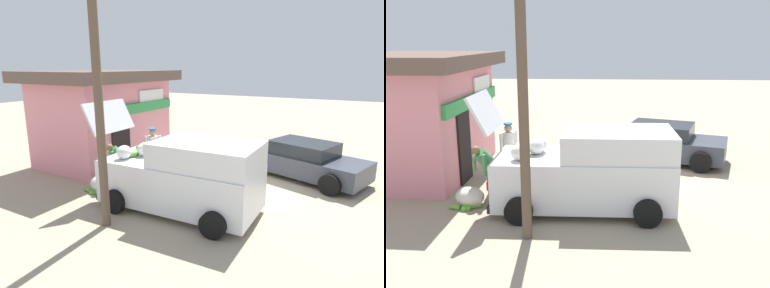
# 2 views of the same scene
# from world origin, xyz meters

# --- Properties ---
(ground_plane) EXTENTS (60.00, 60.00, 0.00)m
(ground_plane) POSITION_xyz_m (0.00, 0.00, 0.00)
(ground_plane) COLOR tan
(storefront_bar) EXTENTS (5.49, 3.95, 3.53)m
(storefront_bar) POSITION_xyz_m (0.19, 6.06, 1.85)
(storefront_bar) COLOR pink
(storefront_bar) RESTS_ON ground_plane
(delivery_van) EXTENTS (2.24, 4.58, 2.75)m
(delivery_van) POSITION_xyz_m (-2.42, 0.94, 0.95)
(delivery_van) COLOR silver
(delivery_van) RESTS_ON ground_plane
(parked_sedan) EXTENTS (3.06, 4.43, 1.24)m
(parked_sedan) POSITION_xyz_m (1.80, -1.27, 0.59)
(parked_sedan) COLOR #383D47
(parked_sedan) RESTS_ON ground_plane
(vendor_standing) EXTENTS (0.48, 0.48, 1.66)m
(vendor_standing) POSITION_xyz_m (-0.43, 3.32, 0.95)
(vendor_standing) COLOR navy
(vendor_standing) RESTS_ON ground_plane
(customer_bending) EXTENTS (0.69, 0.69, 1.41)m
(customer_bending) POSITION_xyz_m (-1.89, 3.57, 0.85)
(customer_bending) COLOR #4C4C51
(customer_bending) RESTS_ON ground_plane
(unloaded_banana_pile) EXTENTS (0.85, 0.84, 0.47)m
(unloaded_banana_pile) POSITION_xyz_m (-2.47, 3.86, 0.22)
(unloaded_banana_pile) COLOR silver
(unloaded_banana_pile) RESTS_ON ground_plane
(paint_bucket) EXTENTS (0.31, 0.31, 0.38)m
(paint_bucket) POSITION_xyz_m (2.29, 3.53, 0.19)
(paint_bucket) COLOR silver
(paint_bucket) RESTS_ON ground_plane
(utility_pole) EXTENTS (0.20, 0.20, 5.05)m
(utility_pole) POSITION_xyz_m (-4.04, 2.18, 2.53)
(utility_pole) COLOR brown
(utility_pole) RESTS_ON ground_plane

